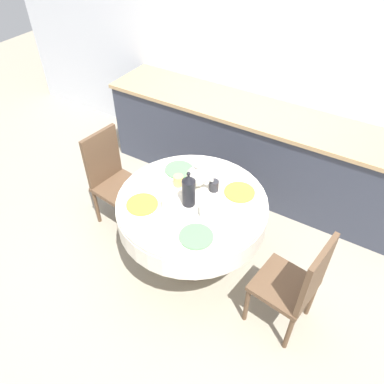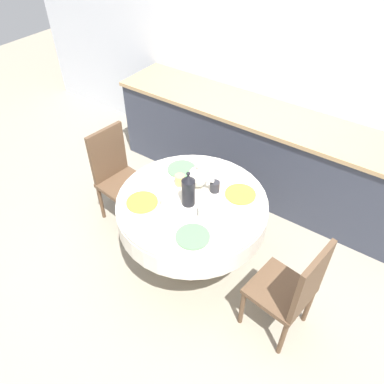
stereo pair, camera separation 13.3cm
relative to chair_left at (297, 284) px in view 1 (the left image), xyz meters
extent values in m
plane|color=#9E937F|center=(-0.93, 0.13, -0.51)|extent=(12.00, 12.00, 0.00)
cube|color=silver|center=(-0.93, 1.72, 0.79)|extent=(7.00, 0.05, 2.60)
cube|color=#383D4C|center=(-0.93, 1.39, -0.08)|extent=(3.20, 0.60, 0.86)
cube|color=tan|center=(-0.93, 1.39, 0.37)|extent=(3.24, 0.64, 0.04)
cylinder|color=brown|center=(-0.93, 0.13, -0.49)|extent=(0.44, 0.44, 0.04)
cylinder|color=brown|center=(-0.93, 0.13, -0.22)|extent=(0.11, 0.11, 0.50)
cylinder|color=silver|center=(-0.93, 0.13, 0.12)|extent=(1.17, 1.17, 0.18)
cylinder|color=silver|center=(-0.93, 0.13, 0.22)|extent=(1.16, 1.16, 0.03)
cube|color=brown|center=(-0.08, 0.01, -0.10)|extent=(0.45, 0.45, 0.04)
cube|color=brown|center=(0.10, -0.01, 0.18)|extent=(0.09, 0.38, 0.51)
cylinder|color=brown|center=(-0.28, -0.14, -0.31)|extent=(0.04, 0.04, 0.39)
cylinder|color=brown|center=(-0.23, 0.21, -0.31)|extent=(0.04, 0.04, 0.39)
cylinder|color=brown|center=(0.07, -0.19, -0.31)|extent=(0.04, 0.04, 0.39)
cylinder|color=brown|center=(0.12, 0.16, -0.31)|extent=(0.04, 0.04, 0.39)
cube|color=brown|center=(-1.77, 0.23, -0.10)|extent=(0.44, 0.44, 0.04)
cube|color=brown|center=(-1.95, 0.25, 0.18)|extent=(0.08, 0.38, 0.51)
cylinder|color=brown|center=(-1.58, 0.38, -0.31)|extent=(0.04, 0.04, 0.39)
cylinder|color=brown|center=(-1.62, 0.03, -0.31)|extent=(0.04, 0.04, 0.39)
cylinder|color=brown|center=(-1.93, 0.42, -0.31)|extent=(0.04, 0.04, 0.39)
cylinder|color=brown|center=(-1.97, 0.07, -0.31)|extent=(0.04, 0.04, 0.39)
cylinder|color=orange|center=(-1.22, -0.11, 0.25)|extent=(0.24, 0.24, 0.01)
cylinder|color=white|center=(-1.04, -0.04, 0.28)|extent=(0.08, 0.08, 0.09)
cylinder|color=#5BA85B|center=(-0.70, -0.18, 0.25)|extent=(0.24, 0.24, 0.01)
cylinder|color=white|center=(-0.75, 0.02, 0.28)|extent=(0.08, 0.08, 0.09)
cylinder|color=#5BA85B|center=(-1.21, 0.38, 0.25)|extent=(0.24, 0.24, 0.01)
cylinder|color=#DBB766|center=(-1.11, 0.22, 0.28)|extent=(0.08, 0.08, 0.09)
cylinder|color=orange|center=(-0.65, 0.39, 0.25)|extent=(0.24, 0.24, 0.01)
cylinder|color=#28282D|center=(-0.84, 0.32, 0.28)|extent=(0.08, 0.08, 0.09)
cylinder|color=black|center=(-0.92, 0.08, 0.35)|extent=(0.10, 0.10, 0.22)
cone|color=black|center=(-0.92, 0.08, 0.49)|extent=(0.09, 0.09, 0.05)
sphere|color=black|center=(-0.92, 0.08, 0.53)|extent=(0.03, 0.03, 0.03)
cylinder|color=silver|center=(-0.98, 0.29, 0.24)|extent=(0.09, 0.09, 0.01)
sphere|color=silver|center=(-0.98, 0.29, 0.33)|extent=(0.17, 0.17, 0.17)
cylinder|color=silver|center=(-0.88, 0.29, 0.34)|extent=(0.10, 0.03, 0.06)
sphere|color=silver|center=(-0.98, 0.29, 0.44)|extent=(0.04, 0.04, 0.04)
cylinder|color=silver|center=(-0.72, 0.08, 0.28)|extent=(0.19, 0.19, 0.08)
camera|label=1|loc=(0.17, -1.66, 2.19)|focal=35.00mm
camera|label=2|loc=(0.28, -1.59, 2.19)|focal=35.00mm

